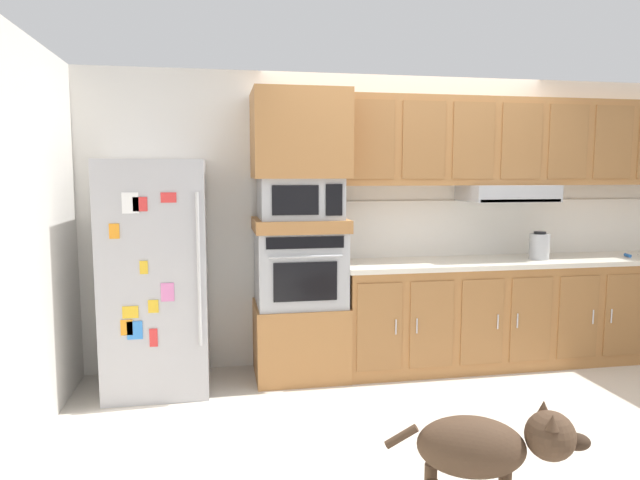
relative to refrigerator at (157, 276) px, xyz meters
The scene contains 16 objects.
ground_plane 2.37m from the refrigerator, 17.97° to the right, with size 9.60×9.60×0.00m, color beige.
back_kitchen_wall 2.17m from the refrigerator, 11.61° to the left, with size 6.20×0.12×2.50m, color silver.
side_panel_left 1.05m from the refrigerator, 136.06° to the right, with size 0.12×7.10×2.50m, color silver.
refrigerator is the anchor object (origin of this frame).
oven_base_cabinet 1.26m from the refrigerator, ahead, with size 0.74×0.62×0.60m, color #A8703D.
built_in_oven 1.12m from the refrigerator, ahead, with size 0.70×0.62×0.60m.
appliance_mid_shelf 1.18m from the refrigerator, ahead, with size 0.74×0.62×0.10m, color #A8703D.
microwave 1.26m from the refrigerator, ahead, with size 0.64×0.54×0.32m.
appliance_upper_cabinet 1.56m from the refrigerator, ahead, with size 0.74×0.62×0.68m, color #A8703D.
lower_cabinet_run 3.04m from the refrigerator, ahead, with size 3.04×0.63×0.88m.
countertop_slab 3.01m from the refrigerator, ahead, with size 3.08×0.64×0.04m, color silver.
backsplash_panel 3.04m from the refrigerator, ahead, with size 3.08×0.02×0.50m, color white.
upper_cabinet_with_hood 3.18m from the refrigerator, ahead, with size 3.04×0.48×0.88m.
screwdriver 4.07m from the refrigerator, ahead, with size 0.15×0.14×0.03m.
electric_kettle 3.21m from the refrigerator, ahead, with size 0.17×0.17×0.24m.
dog 2.75m from the refrigerator, 52.29° to the right, with size 0.88×0.43×0.63m.
Camera 1 is at (-1.62, -3.70, 1.66)m, focal length 31.51 mm.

